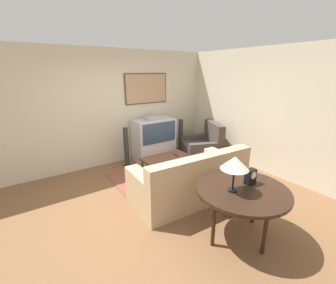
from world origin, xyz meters
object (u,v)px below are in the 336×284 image
table_lamp (235,163)px  mantel_clock (250,177)px  tv (154,139)px  couch (190,181)px  armchair (203,147)px  coffee_table (166,159)px  speaker_tower_left (126,149)px  speaker_tower_right (181,138)px  console_table (242,192)px

table_lamp → mantel_clock: table_lamp is taller
tv → mantel_clock: 3.15m
couch → armchair: size_ratio=1.69×
couch → coffee_table: 1.01m
mantel_clock → table_lamp: bearing=179.8°
couch → table_lamp: table_lamp is taller
coffee_table → speaker_tower_left: 1.05m
table_lamp → speaker_tower_right: 3.45m
coffee_table → mantel_clock: size_ratio=4.89×
mantel_clock → speaker_tower_left: speaker_tower_left is taller
armchair → speaker_tower_left: bearing=-83.8°
tv → armchair: tv is taller
couch → armchair: 2.08m
mantel_clock → speaker_tower_left: bearing=98.8°
coffee_table → table_lamp: table_lamp is taller
tv → armchair: bearing=-29.6°
coffee_table → speaker_tower_left: size_ratio=1.06×
couch → speaker_tower_left: (-0.36, 1.92, 0.13)m
console_table → mantel_clock: 0.25m
couch → mantel_clock: mantel_clock is taller
tv → speaker_tower_right: tv is taller
console_table → mantel_clock: mantel_clock is taller
coffee_table → couch: bearing=-98.5°
armchair → speaker_tower_right: bearing=-128.2°
console_table → speaker_tower_right: size_ratio=1.26×
armchair → console_table: size_ratio=1.01×
console_table → table_lamp: table_lamp is taller
console_table → speaker_tower_left: speaker_tower_left is taller
speaker_tower_left → speaker_tower_right: same height
table_lamp → speaker_tower_left: bearing=92.3°
table_lamp → speaker_tower_left: (-0.12, 3.04, -0.67)m
mantel_clock → speaker_tower_right: (1.14, 3.04, -0.39)m
armchair → speaker_tower_left: (-1.92, 0.55, 0.17)m
tv → console_table: size_ratio=0.94×
couch → console_table: couch is taller
armchair → coffee_table: (-1.42, -0.37, 0.10)m
coffee_table → armchair: bearing=14.6°
couch → speaker_tower_right: bearing=-120.5°
tv → speaker_tower_left: (-0.80, -0.08, -0.09)m
speaker_tower_left → tv: bearing=5.7°
console_table → speaker_tower_right: bearing=66.7°
console_table → speaker_tower_left: bearing=95.3°
couch → mantel_clock: (0.11, -1.12, 0.52)m
console_table → tv: bearing=80.6°
console_table → mantel_clock: bearing=8.9°
armchair → console_table: armchair is taller
console_table → speaker_tower_right: speaker_tower_right is taller
couch → table_lamp: bearing=80.6°
tv → speaker_tower_left: 0.81m
tv → couch: size_ratio=0.56×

